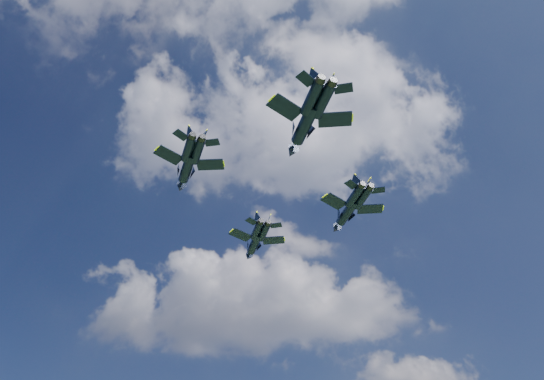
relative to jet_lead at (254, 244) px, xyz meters
The scene contains 4 objects.
jet_lead is the anchor object (origin of this frame).
jet_left 25.15m from the jet_lead, 108.57° to the right, with size 11.13×15.21×3.64m.
jet_right 20.32m from the jet_lead, 24.88° to the right, with size 11.47×15.75×3.76m.
jet_slot 33.33m from the jet_lead, 68.70° to the right, with size 12.82×17.66×4.21m.
Camera 1 is at (5.93, -62.42, 3.23)m, focal length 35.00 mm.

